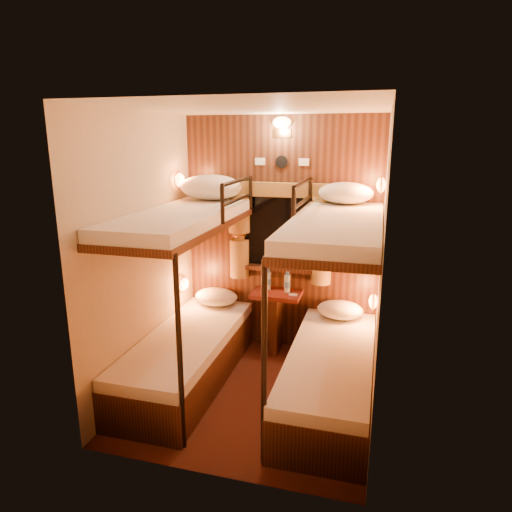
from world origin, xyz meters
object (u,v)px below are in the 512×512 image
(bottle_right, at_px, (287,284))
(bunk_left, at_px, (187,323))
(table, at_px, (276,314))
(bottle_left, at_px, (268,281))
(bunk_right, at_px, (331,339))

(bottle_right, bearing_deg, bunk_left, -132.69)
(table, bearing_deg, bottle_left, 148.51)
(bunk_left, distance_m, bottle_right, 1.12)
(bunk_left, relative_size, bottle_right, 8.71)
(bunk_right, bearing_deg, table, 129.67)
(bunk_left, height_order, table, bunk_left)
(bunk_right, relative_size, table, 2.90)
(bunk_right, xyz_separation_m, bottle_left, (-0.75, 0.85, 0.19))
(bunk_right, relative_size, bottle_right, 8.71)
(bottle_left, height_order, bottle_right, bottle_left)
(bottle_right, bearing_deg, table, -161.96)
(bottle_left, bearing_deg, table, -31.49)
(table, relative_size, bottle_right, 3.00)
(table, height_order, bottle_right, bottle_right)
(bunk_left, distance_m, bunk_right, 1.30)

